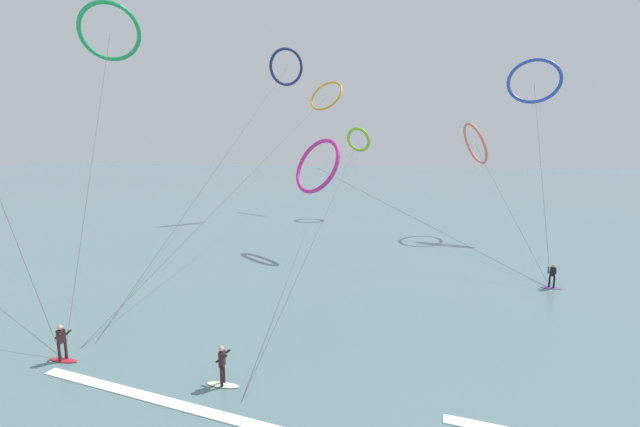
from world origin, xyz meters
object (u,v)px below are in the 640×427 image
(surfer_crimson, at_px, (62,345))
(kite_magenta, at_px, (317,166))
(surfer_violet, at_px, (552,278))
(kite_cobalt, at_px, (534,81))
(kite_lime, at_px, (358,140))
(kite_navy, at_px, (286,67))
(kite_coral, at_px, (475,143))
(kite_amber, at_px, (326,96))
(kite_emerald, at_px, (110,32))
(surfer_ivory, at_px, (222,368))

(surfer_crimson, relative_size, kite_magenta, 0.08)
(surfer_violet, bearing_deg, surfer_crimson, 47.86)
(kite_cobalt, xyz_separation_m, kite_lime, (-19.60, 7.57, -5.96))
(kite_navy, bearing_deg, surfer_violet, 93.97)
(kite_navy, height_order, kite_lime, kite_navy)
(kite_lime, bearing_deg, kite_coral, 168.11)
(kite_coral, xyz_separation_m, kite_magenta, (-14.92, -11.15, -2.07))
(kite_amber, bearing_deg, kite_magenta, -56.43)
(surfer_violet, bearing_deg, kite_magenta, -3.33)
(kite_emerald, bearing_deg, kite_cobalt, 160.12)
(surfer_violet, height_order, kite_magenta, kite_magenta)
(kite_magenta, xyz_separation_m, kite_amber, (-4.69, 26.93, 9.44))
(surfer_ivory, relative_size, kite_coral, 0.08)
(surfer_ivory, xyz_separation_m, kite_magenta, (-1.01, 21.90, 7.18))
(surfer_ivory, relative_size, kite_cobalt, 0.08)
(kite_emerald, bearing_deg, kite_amber, -157.20)
(surfer_crimson, distance_m, surfer_ivory, 7.91)
(surfer_crimson, bearing_deg, kite_lime, 9.11)
(surfer_violet, height_order, surfer_ivory, same)
(kite_navy, xyz_separation_m, kite_emerald, (-11.40, -19.35, 0.07))
(kite_cobalt, bearing_deg, surfer_ivory, -105.29)
(kite_coral, bearing_deg, kite_navy, 58.55)
(kite_coral, xyz_separation_m, kite_cobalt, (5.82, 1.79, 6.59))
(kite_magenta, bearing_deg, kite_coral, 74.08)
(surfer_ivory, relative_size, kite_emerald, 0.07)
(kite_emerald, bearing_deg, kite_magenta, 143.25)
(kite_coral, height_order, kite_emerald, kite_emerald)
(kite_navy, relative_size, kite_emerald, 1.71)
(kite_navy, height_order, kite_amber, kite_navy)
(surfer_violet, xyz_separation_m, kite_amber, (-22.56, 33.25, 16.63))
(kite_emerald, relative_size, kite_magenta, 1.15)
(kite_cobalt, relative_size, kite_emerald, 0.88)
(kite_navy, bearing_deg, kite_emerald, 17.14)
(surfer_ivory, relative_size, kite_navy, 0.04)
(surfer_violet, distance_m, kite_amber, 43.49)
(surfer_violet, xyz_separation_m, kite_lime, (-16.73, 26.83, 9.88))
(surfer_crimson, relative_size, kite_emerald, 0.07)
(kite_emerald, bearing_deg, kite_navy, -158.68)
(surfer_violet, xyz_separation_m, surfer_ivory, (-16.87, -15.58, 0.00))
(surfer_violet, height_order, kite_emerald, kite_emerald)
(surfer_crimson, bearing_deg, kite_magenta, 2.21)
(kite_emerald, height_order, kite_magenta, kite_emerald)
(kite_navy, bearing_deg, kite_magenta, 71.91)
(kite_coral, bearing_deg, kite_magenta, 113.54)
(kite_navy, distance_m, kite_amber, 9.38)
(kite_coral, bearing_deg, kite_cobalt, -86.17)
(surfer_violet, bearing_deg, kite_emerald, 7.38)
(kite_coral, relative_size, kite_cobalt, 0.95)
(kite_lime, bearing_deg, surfer_violet, 144.23)
(surfer_crimson, xyz_separation_m, kite_coral, (21.82, 32.79, 9.25))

